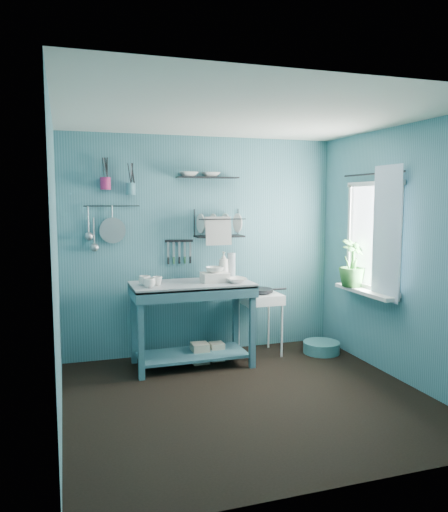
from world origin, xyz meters
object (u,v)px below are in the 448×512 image
object	(u,v)px
mug_left	(149,283)
floor_basin	(321,347)
storage_tin_small	(217,351)
soap_bottle	(224,265)
utensil_cup_magenta	(105,183)
mug_mid	(157,281)
storage_tin_large	(200,353)
mug_right	(145,281)
wash_tub	(215,277)
dish_rack	(219,223)
hotplate_stand	(260,324)
frying_pan	(260,290)
potted_plant	(352,263)
work_counter	(192,324)
colander	(113,230)
utensil_cup_teal	(130,189)
water_bottle	(231,265)

from	to	relation	value
mug_left	floor_basin	bearing A→B (deg)	3.36
storage_tin_small	soap_bottle	bearing A→B (deg)	45.00
soap_bottle	utensil_cup_magenta	size ratio (longest dim) A/B	2.30
mug_mid	storage_tin_large	xyz separation A→B (m)	(0.48, 0.11, -0.84)
mug_right	storage_tin_small	distance (m)	1.17
wash_tub	soap_bottle	world-z (taller)	soap_bottle
floor_basin	wash_tub	bearing A→B (deg)	179.07
mug_mid	storage_tin_small	xyz separation A→B (m)	(0.68, 0.14, -0.85)
dish_rack	wash_tub	bearing A→B (deg)	-107.12
hotplate_stand	frying_pan	bearing A→B (deg)	0.00
storage_tin_small	mug_right	bearing A→B (deg)	-174.29
potted_plant	storage_tin_large	distance (m)	1.94
dish_rack	utensil_cup_magenta	distance (m)	1.33
work_counter	hotplate_stand	xyz separation A→B (m)	(0.84, 0.15, -0.10)
colander	potted_plant	size ratio (longest dim) A/B	0.54
work_counter	soap_bottle	size ratio (longest dim) A/B	4.28
mug_left	colander	world-z (taller)	colander
utensil_cup_teal	storage_tin_large	xyz separation A→B (m)	(0.68, -0.34, -1.79)
mug_right	floor_basin	distance (m)	2.23
mug_left	hotplate_stand	size ratio (longest dim) A/B	0.17
mug_left	storage_tin_small	xyz separation A→B (m)	(0.78, 0.24, -0.85)
work_counter	hotplate_stand	bearing A→B (deg)	6.91
frying_pan	storage_tin_large	world-z (taller)	frying_pan
mug_right	utensil_cup_magenta	size ratio (longest dim) A/B	0.95
frying_pan	utensil_cup_teal	distance (m)	1.84
mug_left	frying_pan	world-z (taller)	mug_left
mug_left	floor_basin	distance (m)	2.22
soap_bottle	dish_rack	world-z (taller)	dish_rack
work_counter	dish_rack	xyz separation A→B (m)	(0.42, 0.34, 1.06)
storage_tin_small	work_counter	bearing A→B (deg)	-165.07
mug_left	frying_pan	xyz separation A→B (m)	(1.32, 0.31, -0.20)
work_counter	hotplate_stand	size ratio (longest dim) A/B	1.80
potted_plant	hotplate_stand	bearing A→B (deg)	149.96
storage_tin_small	floor_basin	xyz separation A→B (m)	(1.25, -0.12, -0.04)
soap_bottle	floor_basin	bearing A→B (deg)	-12.08
colander	potted_plant	world-z (taller)	colander
utensil_cup_teal	work_counter	bearing A→B (deg)	-34.34
mug_left	water_bottle	xyz separation A→B (m)	(1.00, 0.38, 0.09)
work_counter	utensil_cup_teal	size ratio (longest dim) A/B	9.83
mug_mid	soap_bottle	world-z (taller)	soap_bottle
mug_left	hotplate_stand	xyz separation A→B (m)	(1.32, 0.31, -0.60)
floor_basin	potted_plant	bearing A→B (deg)	-60.22
mug_left	mug_mid	world-z (taller)	mug_left
mug_left	storage_tin_small	size ratio (longest dim) A/B	0.61
mug_right	frying_pan	xyz separation A→B (m)	(1.34, 0.15, -0.20)
utensil_cup_teal	storage_tin_small	bearing A→B (deg)	-19.69
soap_bottle	frying_pan	distance (m)	0.53
mug_left	frying_pan	distance (m)	1.38
utensil_cup_teal	storage_tin_large	distance (m)	1.94
mug_mid	frying_pan	bearing A→B (deg)	9.86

